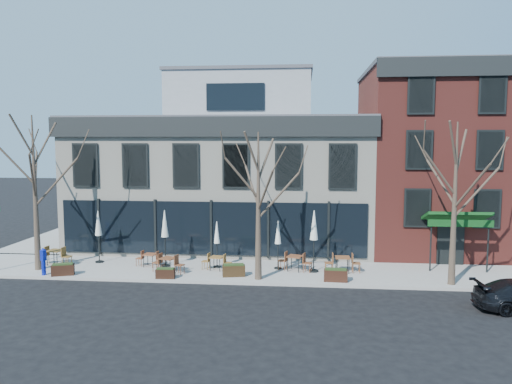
{
  "coord_description": "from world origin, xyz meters",
  "views": [
    {
      "loc": [
        5.16,
        -27.24,
        6.77
      ],
      "look_at": [
        2.31,
        2.0,
        3.76
      ],
      "focal_mm": 35.0,
      "sensor_mm": 36.0,
      "label": 1
    }
  ],
  "objects": [
    {
      "name": "umbrella_0",
      "position": [
        -5.98,
        -1.44,
        2.16
      ],
      "size": [
        0.45,
        0.45,
        2.84
      ],
      "color": "black",
      "rests_on": "sidewalk_front"
    },
    {
      "name": "cafe_set_1",
      "position": [
        -2.93,
        -2.04,
        0.58
      ],
      "size": [
        1.6,
        0.71,
        0.83
      ],
      "color": "brown",
      "rests_on": "sidewalk_front"
    },
    {
      "name": "tree_mid",
      "position": [
        3.01,
        -3.9,
        3.79
      ],
      "size": [
        3.5,
        3.55,
        7.04
      ],
      "color": "#382B21",
      "rests_on": "sidewalk_front"
    },
    {
      "name": "cafe_set_3",
      "position": [
        0.71,
        -2.43,
        0.59
      ],
      "size": [
        1.66,
        0.76,
        0.85
      ],
      "color": "brown",
      "rests_on": "sidewalk_front"
    },
    {
      "name": "corner_building",
      "position": [
        0.07,
        5.07,
        4.72
      ],
      "size": [
        18.39,
        10.39,
        11.1
      ],
      "color": "beige",
      "rests_on": "ground"
    },
    {
      "name": "sidewalk_side",
      "position": [
        -11.25,
        6.0,
        0.07
      ],
      "size": [
        4.5,
        12.0,
        0.15
      ],
      "primitive_type": "cube",
      "color": "gray",
      "rests_on": "ground"
    },
    {
      "name": "planter_2",
      "position": [
        1.75,
        -3.51,
        0.45
      ],
      "size": [
        1.16,
        0.66,
        0.61
      ],
      "color": "#2F200F",
      "rests_on": "sidewalk_front"
    },
    {
      "name": "red_brick_building",
      "position": [
        13.0,
        4.98,
        5.64
      ],
      "size": [
        8.2,
        11.78,
        11.18
      ],
      "color": "maroon",
      "rests_on": "ground"
    },
    {
      "name": "umbrella_4",
      "position": [
        5.67,
        -2.28,
        2.37
      ],
      "size": [
        0.5,
        0.5,
        3.14
      ],
      "color": "black",
      "rests_on": "sidewalk_front"
    },
    {
      "name": "cafe_set_4",
      "position": [
        4.72,
        -2.18,
        0.64
      ],
      "size": [
        1.84,
        0.95,
        0.95
      ],
      "color": "brown",
      "rests_on": "sidewalk_front"
    },
    {
      "name": "tree_corner",
      "position": [
        -8.49,
        -3.2,
        4.25
      ],
      "size": [
        3.93,
        3.98,
        7.92
      ],
      "color": "#382B21",
      "rests_on": "sidewalk_front"
    },
    {
      "name": "umbrella_3",
      "position": [
        3.83,
        -1.84,
        1.92
      ],
      "size": [
        0.4,
        0.4,
        2.51
      ],
      "color": "black",
      "rests_on": "sidewalk_front"
    },
    {
      "name": "umbrella_1",
      "position": [
        -2.13,
        -1.94,
        2.27
      ],
      "size": [
        0.48,
        0.48,
        3.01
      ],
      "color": "black",
      "rests_on": "sidewalk_front"
    },
    {
      "name": "tree_right",
      "position": [
        12.01,
        -3.9,
        4.02
      ],
      "size": [
        3.72,
        3.77,
        7.48
      ],
      "color": "#382B21",
      "rests_on": "sidewalk_front"
    },
    {
      "name": "cafe_set_2",
      "position": [
        -1.63,
        -3.16,
        0.63
      ],
      "size": [
        1.82,
        0.96,
        0.93
      ],
      "color": "brown",
      "rests_on": "sidewalk_front"
    },
    {
      "name": "cafe_set_5",
      "position": [
        7.12,
        -2.24,
        0.65
      ],
      "size": [
        1.84,
        0.76,
        0.97
      ],
      "color": "brown",
      "rests_on": "sidewalk_front"
    },
    {
      "name": "planter_1",
      "position": [
        -1.49,
        -4.2,
        0.4
      ],
      "size": [
        0.93,
        0.42,
        0.51
      ],
      "color": "black",
      "rests_on": "sidewalk_front"
    },
    {
      "name": "planter_3",
      "position": [
        6.69,
        -3.93,
        0.46
      ],
      "size": [
        1.13,
        0.5,
        0.62
      ],
      "color": "black",
      "rests_on": "sidewalk_front"
    },
    {
      "name": "cafe_set_0",
      "position": [
        -8.11,
        -2.17,
        0.65
      ],
      "size": [
        1.89,
        0.83,
        0.98
      ],
      "color": "brown",
      "rests_on": "sidewalk_front"
    },
    {
      "name": "ground",
      "position": [
        0.0,
        0.0,
        0.0
      ],
      "size": [
        120.0,
        120.0,
        0.0
      ],
      "primitive_type": "plane",
      "color": "black",
      "rests_on": "ground"
    },
    {
      "name": "sidewalk_front",
      "position": [
        3.25,
        -2.15,
        0.07
      ],
      "size": [
        33.5,
        4.7,
        0.15
      ],
      "primitive_type": "cube",
      "color": "gray",
      "rests_on": "ground"
    },
    {
      "name": "planter_0",
      "position": [
        -6.69,
        -4.15,
        0.44
      ],
      "size": [
        1.14,
        0.75,
        0.59
      ],
      "color": "black",
      "rests_on": "sidewalk_front"
    },
    {
      "name": "call_box",
      "position": [
        -7.66,
        -4.2,
        0.88
      ],
      "size": [
        0.29,
        0.27,
        1.37
      ],
      "color": "#0C1DA6",
      "rests_on": "sidewalk_front"
    },
    {
      "name": "umbrella_2",
      "position": [
        0.63,
        -1.83,
        1.87
      ],
      "size": [
        0.39,
        0.39,
        2.43
      ],
      "color": "black",
      "rests_on": "sidewalk_front"
    }
  ]
}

